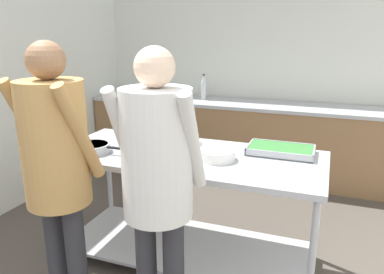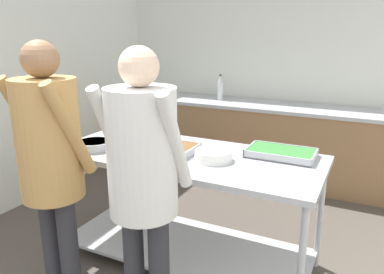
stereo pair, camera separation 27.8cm
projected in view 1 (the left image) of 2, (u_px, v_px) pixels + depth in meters
name	position (u px, v px, depth m)	size (l,w,h in m)	color
wall_rear	(259.00, 65.00, 4.71)	(4.20, 0.06, 2.65)	silver
back_counter	(250.00, 139.00, 4.61)	(4.04, 0.65, 0.91)	olive
serving_counter	(187.00, 190.00, 2.79)	(1.95, 0.84, 0.88)	#ADAFB5
sauce_pan	(92.00, 148.00, 2.74)	(0.41, 0.27, 0.06)	#ADAFB5
serving_tray_roast	(163.00, 149.00, 2.75)	(0.50, 0.31, 0.05)	#ADAFB5
plate_stack	(216.00, 155.00, 2.59)	(0.26, 0.26, 0.07)	white
serving_tray_vegetables	(281.00, 150.00, 2.71)	(0.47, 0.29, 0.05)	#ADAFB5
guest_serving_left	(157.00, 169.00, 2.00)	(0.48, 0.38, 1.67)	#2D2D33
guest_serving_right	(56.00, 158.00, 2.13)	(0.49, 0.37, 1.70)	#2D2D33
water_bottle	(204.00, 88.00, 4.69)	(0.07, 0.07, 0.32)	silver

